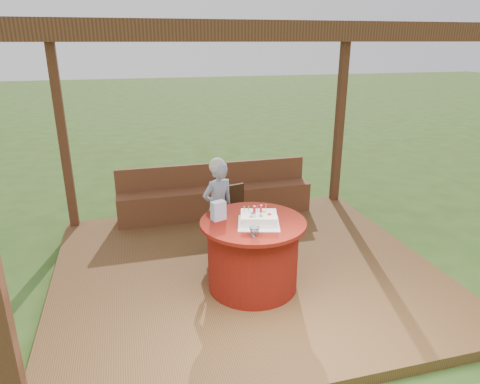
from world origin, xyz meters
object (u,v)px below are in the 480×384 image
(bench, at_px, (216,199))
(table, at_px, (253,254))
(drinking_glass, at_px, (254,232))
(chair, at_px, (234,215))
(elderly_woman, at_px, (218,205))
(birthday_cake, at_px, (259,219))
(gift_bag, at_px, (218,211))

(bench, relative_size, table, 2.64)
(table, bearing_deg, drinking_glass, -104.90)
(bench, distance_m, chair, 1.17)
(table, height_order, chair, chair)
(chair, bearing_deg, table, -92.53)
(elderly_woman, bearing_deg, table, -79.47)
(chair, relative_size, birthday_cake, 1.58)
(birthday_cake, bearing_deg, gift_bag, 150.55)
(table, bearing_deg, elderly_woman, 100.53)
(birthday_cake, distance_m, drinking_glass, 0.30)
(elderly_woman, height_order, drinking_glass, elderly_woman)
(chair, bearing_deg, elderly_woman, -168.50)
(bench, distance_m, drinking_glass, 2.58)
(table, distance_m, chair, 1.00)
(bench, xyz_separation_m, table, (-0.04, -2.16, 0.14))
(chair, height_order, gift_bag, gift_bag)
(bench, bearing_deg, birthday_cake, -90.13)
(table, relative_size, chair, 1.36)
(bench, xyz_separation_m, birthday_cake, (-0.00, -2.24, 0.59))
(chair, relative_size, elderly_woman, 0.67)
(bench, height_order, chair, chair)
(bench, distance_m, elderly_woman, 1.28)
(table, height_order, gift_bag, gift_bag)
(birthday_cake, bearing_deg, chair, 89.55)
(gift_bag, bearing_deg, birthday_cake, -47.67)
(chair, height_order, elderly_woman, elderly_woman)
(drinking_glass, bearing_deg, bench, 86.91)
(elderly_woman, bearing_deg, birthday_cake, -78.41)
(bench, xyz_separation_m, drinking_glass, (-0.14, -2.52, 0.57))
(table, height_order, birthday_cake, birthday_cake)
(bench, bearing_deg, chair, -89.82)
(drinking_glass, bearing_deg, chair, 84.13)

